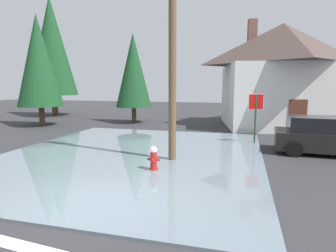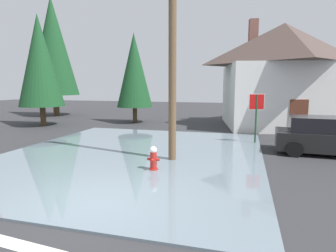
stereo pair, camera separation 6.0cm
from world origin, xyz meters
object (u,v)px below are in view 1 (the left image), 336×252
house (281,74)px  pine_tree_short_left (52,46)px  utility_pole (172,26)px  pine_tree_mid_left (38,61)px  parked_car (329,136)px  fire_hydrant (154,159)px  stop_sign_far (256,108)px  pine_tree_tall_left (133,70)px

house → pine_tree_short_left: bearing=174.6°
utility_pole → pine_tree_mid_left: utility_pole is taller
house → parked_car: house is taller
fire_hydrant → house: bearing=67.1°
stop_sign_far → pine_tree_mid_left: 14.58m
pine_tree_mid_left → pine_tree_short_left: 6.99m
utility_pole → pine_tree_short_left: (-14.30, 12.58, 1.39)m
parked_car → pine_tree_mid_left: 17.77m
pine_tree_short_left → stop_sign_far: bearing=-26.1°
pine_tree_short_left → pine_tree_tall_left: bearing=-17.2°
fire_hydrant → pine_tree_short_left: size_ratio=0.08×
pine_tree_mid_left → utility_pole: bearing=-31.3°
house → pine_tree_mid_left: pine_tree_mid_left is taller
fire_hydrant → stop_sign_far: 6.55m
fire_hydrant → parked_car: parked_car is taller
house → parked_car: size_ratio=2.01×
utility_pole → pine_tree_mid_left: bearing=148.7°
pine_tree_mid_left → parked_car: bearing=-13.4°
parked_car → pine_tree_tall_left: bearing=147.6°
fire_hydrant → parked_car: (6.18, 4.07, 0.33)m
fire_hydrant → stop_sign_far: bearing=58.6°
house → pine_tree_tall_left: house is taller
pine_tree_short_left → pine_tree_mid_left: bearing=-60.8°
fire_hydrant → utility_pole: (0.27, 1.42, 4.43)m
parked_car → pine_tree_tall_left: pine_tree_tall_left is taller
utility_pole → parked_car: 7.66m
pine_tree_tall_left → house: bearing=5.2°
fire_hydrant → stop_sign_far: size_ratio=0.35×
utility_pole → pine_tree_tall_left: utility_pole is taller
stop_sign_far → pine_tree_short_left: bearing=153.9°
house → parked_car: bearing=-82.8°
fire_hydrant → house: 13.59m
parked_car → pine_tree_tall_left: size_ratio=0.67×
utility_pole → pine_tree_short_left: size_ratio=0.88×
house → pine_tree_tall_left: bearing=-174.8°
utility_pole → stop_sign_far: size_ratio=3.89×
parked_car → pine_tree_tall_left: (-11.33, 7.18, 3.13)m
pine_tree_mid_left → pine_tree_short_left: size_ratio=0.71×
house → pine_tree_mid_left: (-15.89, -4.08, 0.86)m
fire_hydrant → house: house is taller
stop_sign_far → pine_tree_short_left: (-17.38, 8.52, 4.51)m
stop_sign_far → parked_car: 3.31m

